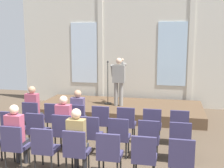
% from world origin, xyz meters
% --- Properties ---
extents(rear_partition, '(8.86, 0.14, 4.44)m').
position_xyz_m(rear_partition, '(0.02, 6.34, 2.21)').
color(rear_partition, beige).
rests_on(rear_partition, ground).
extents(stage_platform, '(5.78, 2.47, 0.36)m').
position_xyz_m(stage_platform, '(0.00, 4.81, 0.18)').
color(stage_platform, brown).
rests_on(stage_platform, ground).
extents(speaker, '(0.52, 0.69, 1.68)m').
position_xyz_m(speaker, '(-0.01, 4.67, 1.33)').
color(speaker, gray).
rests_on(speaker, stage_platform).
extents(mic_stand, '(0.28, 0.28, 1.55)m').
position_xyz_m(mic_stand, '(-0.43, 4.82, 0.69)').
color(mic_stand, black).
rests_on(mic_stand, stage_platform).
extents(chair_r0_c0, '(0.46, 0.44, 0.94)m').
position_xyz_m(chair_r0_c0, '(-2.03, 2.25, 0.53)').
color(chair_r0_c0, black).
rests_on(chair_r0_c0, ground).
extents(audience_r0_c0, '(0.36, 0.39, 1.38)m').
position_xyz_m(audience_r0_c0, '(-2.03, 2.33, 0.76)').
color(audience_r0_c0, '#2D2D33').
rests_on(audience_r0_c0, ground).
extents(chair_r0_c1, '(0.46, 0.44, 0.94)m').
position_xyz_m(chair_r0_c1, '(-1.35, 2.25, 0.53)').
color(chair_r0_c1, black).
rests_on(chair_r0_c1, ground).
extents(chair_r0_c2, '(0.46, 0.44, 0.94)m').
position_xyz_m(chair_r0_c2, '(-0.68, 2.25, 0.53)').
color(chair_r0_c2, black).
rests_on(chair_r0_c2, ground).
extents(audience_r0_c2, '(0.36, 0.39, 1.32)m').
position_xyz_m(audience_r0_c2, '(-0.68, 2.33, 0.73)').
color(audience_r0_c2, '#2D2D33').
rests_on(audience_r0_c2, ground).
extents(chair_r0_c3, '(0.46, 0.44, 0.94)m').
position_xyz_m(chair_r0_c3, '(0.00, 2.25, 0.53)').
color(chair_r0_c3, black).
rests_on(chair_r0_c3, ground).
extents(chair_r0_c4, '(0.46, 0.44, 0.94)m').
position_xyz_m(chair_r0_c4, '(0.68, 2.25, 0.53)').
color(chair_r0_c4, black).
rests_on(chair_r0_c4, ground).
extents(chair_r0_c5, '(0.46, 0.44, 0.94)m').
position_xyz_m(chair_r0_c5, '(1.35, 2.25, 0.53)').
color(chair_r0_c5, black).
rests_on(chair_r0_c5, ground).
extents(chair_r0_c6, '(0.46, 0.44, 0.94)m').
position_xyz_m(chair_r0_c6, '(2.03, 2.25, 0.53)').
color(chair_r0_c6, black).
rests_on(chair_r0_c6, ground).
extents(chair_r1_c0, '(0.46, 0.44, 0.94)m').
position_xyz_m(chair_r1_c0, '(-2.03, 1.24, 0.53)').
color(chair_r1_c0, black).
rests_on(chair_r1_c0, ground).
extents(chair_r1_c1, '(0.46, 0.44, 0.94)m').
position_xyz_m(chair_r1_c1, '(-1.35, 1.24, 0.53)').
color(chair_r1_c1, black).
rests_on(chair_r1_c1, ground).
extents(chair_r1_c2, '(0.46, 0.44, 0.94)m').
position_xyz_m(chair_r1_c2, '(-0.68, 1.24, 0.53)').
color(chair_r1_c2, black).
rests_on(chair_r1_c2, ground).
extents(audience_r1_c2, '(0.36, 0.39, 1.37)m').
position_xyz_m(audience_r1_c2, '(-0.68, 1.31, 0.76)').
color(audience_r1_c2, '#2D2D33').
rests_on(audience_r1_c2, ground).
extents(chair_r1_c3, '(0.46, 0.44, 0.94)m').
position_xyz_m(chair_r1_c3, '(0.00, 1.24, 0.53)').
color(chair_r1_c3, black).
rests_on(chair_r1_c3, ground).
extents(chair_r1_c4, '(0.46, 0.44, 0.94)m').
position_xyz_m(chair_r1_c4, '(0.68, 1.24, 0.53)').
color(chair_r1_c4, black).
rests_on(chair_r1_c4, ground).
extents(chair_r1_c5, '(0.46, 0.44, 0.94)m').
position_xyz_m(chair_r1_c5, '(1.35, 1.24, 0.53)').
color(chair_r1_c5, black).
rests_on(chair_r1_c5, ground).
extents(chair_r1_c6, '(0.46, 0.44, 0.94)m').
position_xyz_m(chair_r1_c6, '(2.03, 1.24, 0.53)').
color(chair_r1_c6, black).
rests_on(chair_r1_c6, ground).
extents(chair_r2_c1, '(0.46, 0.44, 0.94)m').
position_xyz_m(chair_r2_c1, '(-1.35, 0.22, 0.53)').
color(chair_r2_c1, black).
rests_on(chair_r2_c1, ground).
extents(audience_r2_c1, '(0.36, 0.39, 1.36)m').
position_xyz_m(audience_r2_c1, '(-1.35, 0.30, 0.75)').
color(audience_r2_c1, '#2D2D33').
rests_on(audience_r2_c1, ground).
extents(chair_r2_c2, '(0.46, 0.44, 0.94)m').
position_xyz_m(chair_r2_c2, '(-0.68, 0.22, 0.53)').
color(chair_r2_c2, black).
rests_on(chair_r2_c2, ground).
extents(chair_r2_c3, '(0.46, 0.44, 0.94)m').
position_xyz_m(chair_r2_c3, '(0.00, 0.22, 0.53)').
color(chair_r2_c3, black).
rests_on(chair_r2_c3, ground).
extents(audience_r2_c3, '(0.36, 0.39, 1.35)m').
position_xyz_m(audience_r2_c3, '(0.00, 0.30, 0.75)').
color(audience_r2_c3, '#2D2D33').
rests_on(audience_r2_c3, ground).
extents(chair_r2_c4, '(0.46, 0.44, 0.94)m').
position_xyz_m(chair_r2_c4, '(0.68, 0.22, 0.53)').
color(chair_r2_c4, black).
rests_on(chair_r2_c4, ground).
extents(chair_r2_c5, '(0.46, 0.44, 0.94)m').
position_xyz_m(chair_r2_c5, '(1.35, 0.22, 0.53)').
color(chair_r2_c5, black).
rests_on(chair_r2_c5, ground).
extents(chair_r2_c6, '(0.46, 0.44, 0.94)m').
position_xyz_m(chair_r2_c6, '(2.03, 0.22, 0.53)').
color(chair_r2_c6, black).
rests_on(chair_r2_c6, ground).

